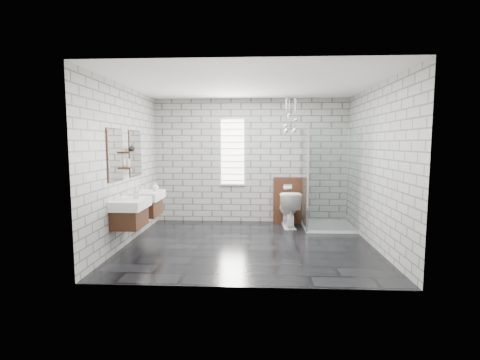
# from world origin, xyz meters

# --- Properties ---
(floor) EXTENTS (4.20, 3.60, 0.02)m
(floor) POSITION_xyz_m (0.00, 0.00, -0.01)
(floor) COLOR black
(floor) RESTS_ON ground
(ceiling) EXTENTS (4.20, 3.60, 0.02)m
(ceiling) POSITION_xyz_m (0.00, 0.00, 2.71)
(ceiling) COLOR white
(ceiling) RESTS_ON wall_back
(wall_back) EXTENTS (4.20, 0.02, 2.70)m
(wall_back) POSITION_xyz_m (0.00, 1.81, 1.35)
(wall_back) COLOR #A3A39E
(wall_back) RESTS_ON floor
(wall_front) EXTENTS (4.20, 0.02, 2.70)m
(wall_front) POSITION_xyz_m (0.00, -1.81, 1.35)
(wall_front) COLOR #A3A39E
(wall_front) RESTS_ON floor
(wall_left) EXTENTS (0.02, 3.60, 2.70)m
(wall_left) POSITION_xyz_m (-2.11, 0.00, 1.35)
(wall_left) COLOR #A3A39E
(wall_left) RESTS_ON floor
(wall_right) EXTENTS (0.02, 3.60, 2.70)m
(wall_right) POSITION_xyz_m (2.11, 0.00, 1.35)
(wall_right) COLOR #A3A39E
(wall_right) RESTS_ON floor
(vanity_left) EXTENTS (0.47, 0.70, 1.57)m
(vanity_left) POSITION_xyz_m (-1.91, -0.48, 0.76)
(vanity_left) COLOR #402213
(vanity_left) RESTS_ON wall_left
(vanity_right) EXTENTS (0.47, 0.70, 1.57)m
(vanity_right) POSITION_xyz_m (-1.91, 0.42, 0.76)
(vanity_right) COLOR #402213
(vanity_right) RESTS_ON wall_left
(shelf_lower) EXTENTS (0.14, 0.30, 0.03)m
(shelf_lower) POSITION_xyz_m (-2.03, -0.05, 1.32)
(shelf_lower) COLOR #402213
(shelf_lower) RESTS_ON wall_left
(shelf_upper) EXTENTS (0.14, 0.30, 0.03)m
(shelf_upper) POSITION_xyz_m (-2.03, -0.05, 1.58)
(shelf_upper) COLOR #402213
(shelf_upper) RESTS_ON wall_left
(window) EXTENTS (0.56, 0.05, 1.48)m
(window) POSITION_xyz_m (-0.40, 1.78, 1.55)
(window) COLOR white
(window) RESTS_ON wall_back
(cistern_panel) EXTENTS (0.60, 0.20, 1.00)m
(cistern_panel) POSITION_xyz_m (0.80, 1.70, 0.50)
(cistern_panel) COLOR #402213
(cistern_panel) RESTS_ON floor
(flush_plate) EXTENTS (0.18, 0.01, 0.12)m
(flush_plate) POSITION_xyz_m (0.80, 1.60, 0.80)
(flush_plate) COLOR silver
(flush_plate) RESTS_ON cistern_panel
(shower_enclosure) EXTENTS (1.00, 1.00, 2.03)m
(shower_enclosure) POSITION_xyz_m (1.50, 1.18, 0.50)
(shower_enclosure) COLOR white
(shower_enclosure) RESTS_ON floor
(pendant_cluster) EXTENTS (0.28, 0.27, 0.76)m
(pendant_cluster) POSITION_xyz_m (0.81, 1.37, 2.13)
(pendant_cluster) COLOR silver
(pendant_cluster) RESTS_ON ceiling
(toilet) EXTENTS (0.46, 0.76, 0.75)m
(toilet) POSITION_xyz_m (0.80, 1.34, 0.38)
(toilet) COLOR white
(toilet) RESTS_ON floor
(soap_bottle_a) EXTENTS (0.11, 0.11, 0.20)m
(soap_bottle_a) POSITION_xyz_m (-1.79, -0.41, 0.95)
(soap_bottle_a) COLOR #B2B2B2
(soap_bottle_a) RESTS_ON vanity_left
(soap_bottle_b) EXTENTS (0.13, 0.13, 0.15)m
(soap_bottle_b) POSITION_xyz_m (-1.78, 0.57, 0.93)
(soap_bottle_b) COLOR #B2B2B2
(soap_bottle_b) RESTS_ON vanity_right
(soap_bottle_c) EXTENTS (0.07, 0.08, 0.18)m
(soap_bottle_c) POSITION_xyz_m (-2.02, -0.12, 1.43)
(soap_bottle_c) COLOR #B2B2B2
(soap_bottle_c) RESTS_ON shelf_lower
(vase) EXTENTS (0.12, 0.12, 0.12)m
(vase) POSITION_xyz_m (-2.02, 0.06, 1.65)
(vase) COLOR #B2B2B2
(vase) RESTS_ON shelf_upper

